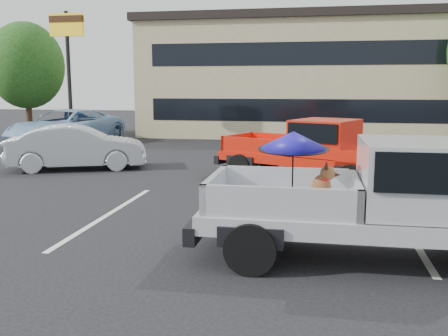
# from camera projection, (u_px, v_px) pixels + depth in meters

# --- Properties ---
(ground) EXTENTS (90.00, 90.00, 0.00)m
(ground) POSITION_uv_depth(u_px,v_px,m) (233.00, 255.00, 8.01)
(ground) COLOR black
(ground) RESTS_ON ground
(stripe_left) EXTENTS (0.12, 5.00, 0.01)m
(stripe_left) POSITION_uv_depth(u_px,v_px,m) (108.00, 215.00, 10.49)
(stripe_left) COLOR silver
(stripe_left) RESTS_ON ground
(stripe_right) EXTENTS (0.12, 5.00, 0.01)m
(stripe_right) POSITION_uv_depth(u_px,v_px,m) (407.00, 229.00, 9.41)
(stripe_right) COLOR silver
(stripe_right) RESTS_ON ground
(motel_building) EXTENTS (20.40, 8.40, 6.30)m
(motel_building) POSITION_uv_depth(u_px,v_px,m) (332.00, 76.00, 27.48)
(motel_building) COLOR tan
(motel_building) RESTS_ON ground
(motel_sign) EXTENTS (1.60, 0.22, 6.00)m
(motel_sign) POSITION_uv_depth(u_px,v_px,m) (67.00, 42.00, 22.64)
(motel_sign) COLOR black
(motel_sign) RESTS_ON ground
(tree_left) EXTENTS (3.96, 3.96, 6.02)m
(tree_left) POSITION_uv_depth(u_px,v_px,m) (26.00, 66.00, 26.42)
(tree_left) COLOR #332114
(tree_left) RESTS_ON ground
(tree_back) EXTENTS (4.68, 4.68, 7.11)m
(tree_back) POSITION_uv_depth(u_px,v_px,m) (400.00, 56.00, 29.48)
(tree_back) COLOR #332114
(tree_back) RESTS_ON ground
(silver_pickup) EXTENTS (5.70, 2.15, 2.06)m
(silver_pickup) POSITION_uv_depth(u_px,v_px,m) (401.00, 195.00, 7.54)
(silver_pickup) COLOR black
(silver_pickup) RESTS_ON ground
(red_pickup) EXTENTS (5.61, 3.83, 1.75)m
(red_pickup) POSITION_uv_depth(u_px,v_px,m) (320.00, 148.00, 14.03)
(red_pickup) COLOR black
(red_pickup) RESTS_ON ground
(silver_sedan) EXTENTS (4.60, 3.00, 1.43)m
(silver_sedan) POSITION_uv_depth(u_px,v_px,m) (78.00, 147.00, 16.14)
(silver_sedan) COLOR silver
(silver_sedan) RESTS_ON ground
(blue_suv) EXTENTS (4.16, 6.35, 1.62)m
(blue_suv) POSITION_uv_depth(u_px,v_px,m) (66.00, 127.00, 22.77)
(blue_suv) COLOR #92B7DA
(blue_suv) RESTS_ON ground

